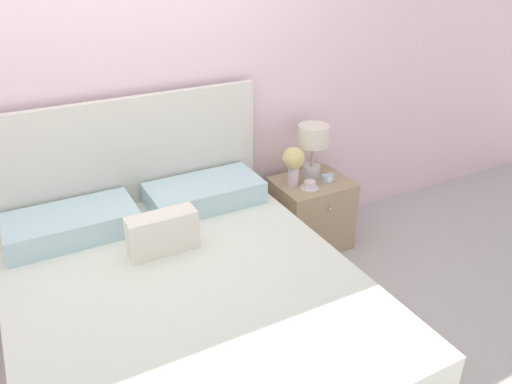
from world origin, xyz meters
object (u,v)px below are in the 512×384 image
(nightstand, at_px, (310,213))
(table_lamp, at_px, (313,141))
(bed, at_px, (185,315))
(teacup, at_px, (310,185))
(flower_vase, at_px, (294,162))
(alarm_clock, at_px, (328,178))

(nightstand, relative_size, table_lamp, 1.35)
(bed, distance_m, table_lamp, 1.52)
(nightstand, distance_m, table_lamp, 0.53)
(table_lamp, height_order, teacup, table_lamp)
(nightstand, height_order, table_lamp, table_lamp)
(flower_vase, distance_m, alarm_clock, 0.29)
(bed, relative_size, table_lamp, 5.11)
(table_lamp, relative_size, flower_vase, 1.36)
(table_lamp, relative_size, alarm_clock, 4.47)
(teacup, bearing_deg, table_lamp, 52.98)
(nightstand, bearing_deg, alarm_clock, -36.84)
(table_lamp, bearing_deg, alarm_clock, -73.62)
(bed, xyz_separation_m, alarm_clock, (1.29, 0.59, 0.23))
(flower_vase, bearing_deg, teacup, -49.21)
(bed, xyz_separation_m, flower_vase, (1.05, 0.66, 0.38))
(bed, height_order, alarm_clock, bed)
(nightstand, relative_size, flower_vase, 1.84)
(nightstand, bearing_deg, teacup, -133.19)
(nightstand, height_order, flower_vase, flower_vase)
(nightstand, relative_size, teacup, 4.09)
(flower_vase, xyz_separation_m, alarm_clock, (0.24, -0.07, -0.15))
(table_lamp, distance_m, alarm_clock, 0.28)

